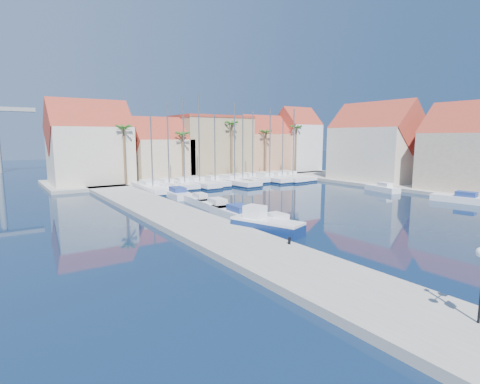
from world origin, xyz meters
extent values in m
plane|color=black|center=(0.00, 0.00, 0.00)|extent=(260.00, 260.00, 0.00)
cube|color=gray|center=(-9.00, 13.50, 0.25)|extent=(6.00, 77.00, 0.50)
cube|color=gray|center=(10.00, 48.00, 0.25)|extent=(54.00, 16.00, 0.50)
cube|color=gray|center=(32.00, 15.00, 0.25)|extent=(12.00, 60.00, 0.50)
cylinder|color=black|center=(-6.60, 2.35, 0.75)|extent=(0.20, 0.20, 0.50)
cube|color=navy|center=(-4.78, 7.24, 0.47)|extent=(4.02, 6.60, 0.94)
cube|color=white|center=(-4.78, 7.24, 1.04)|extent=(4.02, 6.60, 0.21)
cube|color=white|center=(-5.19, 8.42, 1.62)|extent=(1.83, 2.02, 1.15)
cube|color=white|center=(-3.22, 8.26, 0.40)|extent=(1.89, 5.20, 0.80)
cube|color=white|center=(-3.20, 7.75, 1.10)|extent=(1.24, 1.85, 0.60)
cube|color=white|center=(-3.70, 13.63, 0.40)|extent=(2.75, 7.50, 0.80)
cube|color=navy|center=(-3.73, 12.89, 1.10)|extent=(1.79, 2.67, 0.60)
cube|color=white|center=(-3.50, 18.15, 0.40)|extent=(2.55, 6.39, 0.80)
cube|color=white|center=(-3.55, 17.53, 1.10)|extent=(1.59, 2.30, 0.60)
cube|color=white|center=(-3.29, 22.48, 0.40)|extent=(2.02, 5.35, 0.80)
cube|color=white|center=(-3.32, 21.95, 1.10)|extent=(1.29, 1.91, 0.60)
cube|color=white|center=(-3.28, 28.99, 0.40)|extent=(2.79, 7.26, 0.80)
cube|color=navy|center=(-3.33, 28.28, 1.10)|extent=(1.77, 2.60, 0.60)
cube|color=white|center=(-3.01, 33.25, 0.40)|extent=(2.34, 5.88, 0.80)
cube|color=white|center=(-2.95, 32.68, 1.10)|extent=(1.46, 2.12, 0.60)
cube|color=white|center=(24.00, 5.51, 0.40)|extent=(3.23, 6.67, 0.80)
cube|color=navy|center=(24.12, 4.89, 1.10)|extent=(1.83, 2.47, 0.60)
cube|color=white|center=(24.00, 16.54, 0.40)|extent=(2.69, 5.68, 0.80)
cube|color=white|center=(23.90, 16.00, 1.10)|extent=(1.54, 2.10, 0.60)
cube|color=white|center=(-4.30, 35.24, 0.50)|extent=(3.33, 11.30, 1.00)
cube|color=#0B1B38|center=(-4.30, 35.24, 0.18)|extent=(3.39, 11.36, 0.28)
cube|color=white|center=(-4.26, 36.36, 1.30)|extent=(2.16, 3.43, 0.60)
cylinder|color=slate|center=(-4.32, 34.68, 6.07)|extent=(0.20, 0.20, 10.13)
cube|color=white|center=(-1.34, 36.18, 0.50)|extent=(2.78, 8.91, 1.00)
cube|color=#0B1B38|center=(-1.34, 36.18, 0.18)|extent=(2.84, 8.98, 0.28)
cube|color=white|center=(-1.39, 37.06, 1.30)|extent=(1.75, 2.73, 0.60)
cylinder|color=slate|center=(-1.31, 35.74, 7.05)|extent=(0.20, 0.20, 12.11)
cube|color=white|center=(1.35, 36.25, 0.50)|extent=(2.78, 8.45, 1.00)
cube|color=#0B1B38|center=(1.35, 36.25, 0.18)|extent=(2.85, 8.51, 0.28)
cube|color=white|center=(1.41, 37.08, 1.30)|extent=(1.70, 2.60, 0.60)
cylinder|color=slate|center=(1.31, 35.84, 7.40)|extent=(0.20, 0.20, 12.80)
cube|color=white|center=(3.84, 36.17, 0.50)|extent=(3.00, 10.34, 1.00)
cube|color=#0B1B38|center=(3.84, 36.17, 0.18)|extent=(3.06, 10.40, 0.28)
cube|color=white|center=(3.81, 37.19, 1.30)|extent=(1.97, 3.14, 0.60)
cylinder|color=slate|center=(3.86, 35.65, 7.83)|extent=(0.20, 0.20, 13.66)
cube|color=white|center=(6.74, 36.09, 0.50)|extent=(2.53, 8.22, 1.00)
cube|color=#0B1B38|center=(6.74, 36.09, 0.18)|extent=(2.60, 8.29, 0.28)
cube|color=white|center=(6.78, 36.90, 1.30)|extent=(1.60, 2.51, 0.60)
cylinder|color=slate|center=(6.72, 35.68, 6.26)|extent=(0.20, 0.20, 10.52)
cube|color=white|center=(9.74, 35.14, 0.50)|extent=(3.94, 11.84, 1.00)
cube|color=#0B1B38|center=(9.74, 35.14, 0.18)|extent=(4.01, 11.90, 0.28)
cube|color=white|center=(9.65, 36.30, 1.30)|extent=(2.39, 3.65, 0.60)
cylinder|color=slate|center=(9.79, 34.56, 7.23)|extent=(0.20, 0.20, 12.47)
cube|color=white|center=(12.17, 36.11, 0.50)|extent=(2.54, 9.29, 1.00)
cube|color=#0B1B38|center=(12.17, 36.11, 0.18)|extent=(2.60, 9.35, 0.28)
cube|color=white|center=(12.18, 37.03, 1.30)|extent=(1.72, 2.80, 0.60)
cylinder|color=slate|center=(12.16, 35.64, 6.58)|extent=(0.20, 0.20, 11.15)
cube|color=white|center=(14.73, 36.73, 0.50)|extent=(2.42, 8.16, 1.00)
cube|color=#0B1B38|center=(14.73, 36.73, 0.18)|extent=(2.48, 8.23, 0.28)
cube|color=white|center=(14.69, 37.54, 1.30)|extent=(1.57, 2.48, 0.60)
cylinder|color=slate|center=(14.74, 36.33, 6.73)|extent=(0.20, 0.20, 11.46)
cube|color=white|center=(17.63, 35.65, 0.50)|extent=(2.77, 10.43, 1.00)
cube|color=#0B1B38|center=(17.63, 35.65, 0.18)|extent=(2.84, 10.49, 0.28)
cube|color=white|center=(17.64, 36.69, 1.30)|extent=(1.92, 3.14, 0.60)
cylinder|color=slate|center=(17.63, 35.13, 6.90)|extent=(0.20, 0.20, 11.80)
cube|color=white|center=(20.38, 35.49, 0.50)|extent=(3.09, 11.43, 1.00)
cube|color=#0B1B38|center=(20.38, 35.49, 0.18)|extent=(3.15, 11.49, 0.28)
cube|color=white|center=(20.36, 36.63, 1.30)|extent=(2.11, 3.44, 0.60)
cylinder|color=slate|center=(20.38, 34.92, 6.03)|extent=(0.20, 0.20, 10.07)
cube|color=white|center=(23.10, 35.62, 0.50)|extent=(2.89, 10.98, 1.00)
cube|color=#0B1B38|center=(23.10, 35.62, 0.18)|extent=(2.95, 11.04, 0.28)
cube|color=white|center=(23.11, 36.72, 1.30)|extent=(2.01, 3.30, 0.60)
cylinder|color=slate|center=(23.10, 35.08, 7.01)|extent=(0.20, 0.20, 12.02)
cube|color=beige|center=(-10.00, 47.00, 5.00)|extent=(12.00, 9.00, 9.00)
cube|color=maroon|center=(-10.00, 47.00, 9.50)|extent=(12.30, 9.00, 9.00)
cube|color=tan|center=(2.00, 47.00, 4.00)|extent=(10.00, 8.00, 7.00)
cube|color=maroon|center=(2.00, 47.00, 7.50)|extent=(10.30, 8.00, 8.00)
cube|color=tan|center=(13.00, 48.00, 6.00)|extent=(14.00, 10.00, 11.00)
cube|color=maroon|center=(13.00, 48.00, 11.75)|extent=(14.20, 10.20, 0.50)
cube|color=tan|center=(25.00, 47.00, 4.50)|extent=(10.00, 8.00, 8.00)
cube|color=maroon|center=(25.00, 47.00, 8.50)|extent=(10.30, 8.00, 8.00)
cube|color=white|center=(34.00, 46.00, 5.50)|extent=(8.00, 8.00, 10.00)
cube|color=maroon|center=(34.00, 46.00, 10.50)|extent=(8.30, 8.00, 8.00)
cube|color=tan|center=(32.00, 8.00, 4.50)|extent=(9.00, 12.00, 8.00)
cube|color=maroon|center=(32.00, 8.00, 8.50)|extent=(9.00, 12.30, 9.00)
cube|color=beige|center=(32.00, 24.00, 5.00)|extent=(9.00, 14.00, 9.00)
cube|color=maroon|center=(32.00, 24.00, 9.50)|extent=(9.00, 14.30, 9.00)
cylinder|color=brown|center=(-6.00, 42.00, 5.00)|extent=(0.36, 0.36, 9.00)
sphere|color=#2A621C|center=(-6.00, 42.00, 9.35)|extent=(2.60, 2.60, 2.60)
cylinder|color=brown|center=(4.00, 42.00, 4.50)|extent=(0.36, 0.36, 8.00)
sphere|color=#2A621C|center=(4.00, 42.00, 8.35)|extent=(2.60, 2.60, 2.60)
cylinder|color=brown|center=(14.00, 42.00, 5.50)|extent=(0.36, 0.36, 10.00)
sphere|color=#2A621C|center=(14.00, 42.00, 10.35)|extent=(2.60, 2.60, 2.60)
cylinder|color=brown|center=(22.00, 42.00, 4.75)|extent=(0.36, 0.36, 8.50)
sphere|color=#2A621C|center=(22.00, 42.00, 8.85)|extent=(2.60, 2.60, 2.60)
cylinder|color=brown|center=(30.00, 42.00, 5.25)|extent=(0.36, 0.36, 9.50)
sphere|color=#2A621C|center=(30.00, 42.00, 9.85)|extent=(2.60, 2.60, 2.60)
camera|label=1|loc=(-23.85, -17.00, 8.08)|focal=28.00mm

